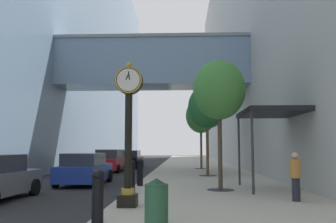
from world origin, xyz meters
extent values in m
plane|color=#262628|center=(0.00, 27.00, 0.00)|extent=(110.00, 110.00, 0.00)
cube|color=#BCB29E|center=(3.58, 30.00, 0.07)|extent=(7.16, 80.00, 0.14)
cube|color=#758EA8|center=(-11.79, 30.00, 14.78)|extent=(9.00, 80.00, 29.56)
cube|color=#758EA8|center=(-0.07, 21.91, 8.22)|extent=(15.06, 3.20, 3.46)
cube|color=gray|center=(-0.07, 21.91, 10.07)|extent=(15.06, 3.40, 0.24)
cube|color=#B7B2A8|center=(11.66, 30.00, 14.17)|extent=(9.00, 80.00, 28.34)
cube|color=black|center=(0.60, 5.70, 0.32)|extent=(0.55, 0.55, 0.35)
cylinder|color=gold|center=(0.60, 5.70, 0.58)|extent=(0.39, 0.38, 0.18)
cylinder|color=black|center=(0.60, 5.70, 2.07)|extent=(0.22, 0.22, 2.80)
cylinder|color=black|center=(0.60, 5.70, 3.89)|extent=(0.84, 0.28, 0.84)
torus|color=gold|center=(0.60, 5.55, 3.89)|extent=(0.82, 0.05, 0.82)
cylinder|color=silver|center=(0.60, 5.55, 3.89)|extent=(0.69, 0.01, 0.69)
cylinder|color=silver|center=(0.60, 5.85, 3.89)|extent=(0.69, 0.01, 0.69)
sphere|color=gold|center=(0.60, 5.70, 4.38)|extent=(0.16, 0.16, 0.16)
cube|color=black|center=(0.57, 5.54, 3.96)|extent=(0.09, 0.01, 0.17)
cube|color=black|center=(0.62, 5.54, 4.02)|extent=(0.07, 0.01, 0.26)
cylinder|color=black|center=(0.28, 3.32, 0.65)|extent=(0.27, 0.27, 1.02)
sphere|color=black|center=(0.28, 3.32, 1.23)|extent=(0.28, 0.28, 0.28)
cylinder|color=black|center=(0.28, 8.71, 0.65)|extent=(0.27, 0.27, 1.02)
sphere|color=black|center=(0.28, 8.71, 1.23)|extent=(0.28, 0.28, 0.28)
cylinder|color=black|center=(0.28, 11.41, 0.65)|extent=(0.27, 0.27, 1.02)
sphere|color=black|center=(0.28, 11.41, 1.23)|extent=(0.28, 0.28, 0.28)
cylinder|color=#333335|center=(3.76, 9.90, 0.15)|extent=(1.10, 1.10, 0.02)
cylinder|color=#4C3D2D|center=(3.76, 9.90, 1.80)|extent=(0.18, 0.18, 3.32)
ellipsoid|color=#428438|center=(3.76, 9.90, 4.27)|extent=(2.18, 2.18, 2.51)
cylinder|color=#333335|center=(3.76, 17.34, 0.15)|extent=(1.10, 1.10, 0.02)
cylinder|color=brown|center=(3.76, 17.34, 1.84)|extent=(0.18, 0.18, 3.39)
ellipsoid|color=#23602D|center=(3.76, 17.34, 4.42)|extent=(2.38, 2.38, 2.73)
cylinder|color=#333335|center=(3.76, 24.78, 0.15)|extent=(1.10, 1.10, 0.02)
cylinder|color=brown|center=(3.76, 24.78, 1.86)|extent=(0.18, 0.18, 3.45)
ellipsoid|color=#428438|center=(3.76, 24.78, 4.53)|extent=(2.53, 2.53, 2.91)
cylinder|color=#234C33|center=(1.64, 3.07, 0.60)|extent=(0.52, 0.52, 0.92)
cone|color=#183523|center=(1.64, 3.07, 1.11)|extent=(0.53, 0.53, 0.16)
cylinder|color=#23232D|center=(5.88, 6.94, 0.51)|extent=(0.31, 0.31, 0.75)
cylinder|color=#B77A33|center=(5.88, 6.94, 1.19)|extent=(0.40, 0.40, 0.60)
sphere|color=tan|center=(5.88, 6.94, 1.61)|extent=(0.23, 0.23, 0.23)
cube|color=black|center=(5.96, 10.24, 3.34)|extent=(2.40, 3.60, 0.20)
cylinder|color=#333338|center=(4.84, 8.64, 1.74)|extent=(0.10, 0.10, 3.20)
cylinder|color=#333338|center=(4.84, 11.84, 1.74)|extent=(0.10, 0.10, 3.20)
cube|color=#AD191E|center=(-3.39, 22.79, 0.64)|extent=(2.02, 4.71, 0.84)
cube|color=#282D38|center=(-3.40, 22.56, 1.38)|extent=(1.72, 2.66, 0.68)
cylinder|color=black|center=(-4.26, 24.40, 0.32)|extent=(0.24, 0.65, 0.64)
cylinder|color=black|center=(-2.41, 24.34, 0.32)|extent=(0.24, 0.65, 0.64)
cylinder|color=black|center=(-4.37, 21.24, 0.32)|extent=(0.24, 0.65, 0.64)
cylinder|color=black|center=(-2.53, 21.18, 0.32)|extent=(0.24, 0.65, 0.64)
cylinder|color=black|center=(-3.57, 8.98, 0.32)|extent=(0.24, 0.65, 0.64)
cube|color=navy|center=(-2.75, 13.17, 0.60)|extent=(1.91, 4.48, 0.76)
cube|color=#282D38|center=(-2.75, 12.95, 1.27)|extent=(1.67, 2.51, 0.62)
cylinder|color=black|center=(-3.69, 14.70, 0.32)|extent=(0.22, 0.64, 0.64)
cylinder|color=black|center=(-1.80, 14.69, 0.32)|extent=(0.22, 0.64, 0.64)
cylinder|color=black|center=(-3.70, 11.66, 0.32)|extent=(0.22, 0.64, 0.64)
cylinder|color=black|center=(-1.81, 11.65, 0.32)|extent=(0.22, 0.64, 0.64)
cube|color=black|center=(-2.61, 28.02, 0.61)|extent=(1.86, 4.35, 0.78)
cube|color=#282D38|center=(-2.61, 27.80, 1.29)|extent=(1.63, 2.44, 0.63)
cylinder|color=black|center=(-3.52, 29.50, 0.32)|extent=(0.22, 0.64, 0.64)
cylinder|color=black|center=(-1.69, 29.49, 0.32)|extent=(0.22, 0.64, 0.64)
cylinder|color=black|center=(-3.53, 26.55, 0.32)|extent=(0.22, 0.64, 0.64)
cylinder|color=black|center=(-1.70, 26.54, 0.32)|extent=(0.22, 0.64, 0.64)
camera|label=1|loc=(2.22, -4.85, 1.86)|focal=37.89mm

